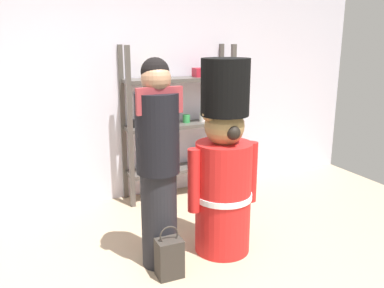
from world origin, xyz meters
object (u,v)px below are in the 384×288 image
Objects in this scene: merchandise_shelf at (179,122)px; teddy_bear_guard at (224,168)px; shopping_bag at (169,257)px; person_shopper at (158,162)px.

merchandise_shelf is 1.05× the size of teddy_bear_guard.
teddy_bear_guard is 0.86m from shopping_bag.
merchandise_shelf is 1.41m from teddy_bear_guard.
person_shopper is at bearing 179.00° from teddy_bear_guard.
shopping_bag is (-0.75, -1.60, -0.72)m from merchandise_shelf.
merchandise_shelf is 1.04× the size of person_shopper.
merchandise_shelf is at bearing 83.19° from teddy_bear_guard.
teddy_bear_guard reaches higher than shopping_bag.
person_shopper reaches higher than teddy_bear_guard.
merchandise_shelf is at bearing 61.62° from person_shopper.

